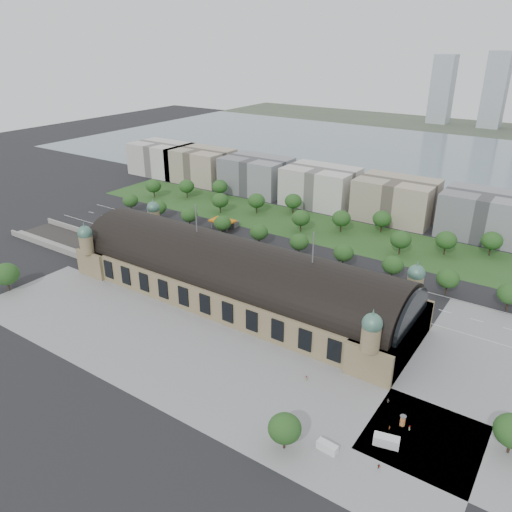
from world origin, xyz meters
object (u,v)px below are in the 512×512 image
Objects in this scene: traffic_car_4 at (306,279)px; pedestrian_2 at (388,401)px; parked_car_0 at (160,243)px; pedestrian_5 at (410,428)px; pedestrian_3 at (379,467)px; traffic_car_3 at (237,251)px; pedestrian_4 at (334,446)px; parked_car_4 at (220,260)px; pedestrian_0 at (306,378)px; petrol_station at (228,222)px; advertising_column at (403,421)px; van_east at (385,441)px; parked_car_2 at (198,258)px; traffic_car_0 at (124,224)px; pedestrian_1 at (389,428)px; bus_mid at (285,273)px; bus_east at (350,291)px; bus_west at (244,263)px; parked_car_3 at (175,251)px; traffic_car_6 at (415,312)px; van_south at (326,447)px; parked_car_5 at (193,253)px; traffic_car_1 at (186,229)px; parked_car_1 at (182,254)px; parked_car_6 at (236,266)px.

traffic_car_4 is 83.78m from pedestrian_2.
parked_car_0 is 2.64× the size of pedestrian_5.
pedestrian_3 is at bearing 37.18° from parked_car_0.
traffic_car_4 reaches higher than traffic_car_3.
pedestrian_3 reaches higher than pedestrian_4.
traffic_car_3 is 14.07m from parked_car_4.
pedestrian_0 is 1.09× the size of pedestrian_3.
petrol_station is 4.15× the size of advertising_column.
van_east reaches higher than pedestrian_5.
traffic_car_0 is at bearing -128.98° from parked_car_2.
pedestrian_3 reaches higher than parked_car_2.
bus_mid is at bearing 67.54° from pedestrian_1.
traffic_car_4 is at bearing 117.70° from van_east.
bus_east is (66.87, 4.18, 1.12)m from parked_car_4.
parked_car_3 is at bearing 104.82° from bus_west.
pedestrian_4 reaches higher than traffic_car_6.
pedestrian_4 is at bearing -154.41° from bus_east.
traffic_car_0 is 172.67m from traffic_car_6.
traffic_car_0 is at bearing -131.99° from parked_car_4.
parked_car_4 is 0.32× the size of bus_east.
bus_west is 21.62m from bus_mid.
parked_car_0 is at bearing -125.46° from parked_car_4.
pedestrian_1 is 1.00× the size of pedestrian_3.
pedestrian_5 is at bearing -35.45° from pedestrian_1.
van_south reaches higher than parked_car_0.
van_south is (85.10, -81.38, -0.70)m from bus_west.
pedestrian_4 is 23.24m from pedestrian_5.
pedestrian_2 is (38.00, -56.28, -0.91)m from bus_east.
parked_car_5 is at bearing -106.51° from pedestrian_4.
bus_west reaches higher than van_east.
pedestrian_3 is at bearing 14.03° from traffic_car_6.
van_east reaches higher than traffic_car_4.
traffic_car_1 is 0.83× the size of van_south.
bus_east is at bearing -95.24° from traffic_car_1.
traffic_car_3 is 137.85m from van_east.
parked_car_1 is 31.20m from parked_car_6.
traffic_car_6 is 3.16× the size of pedestrian_5.
traffic_car_6 is 115.86m from parked_car_1.
parked_car_3 is at bearing 140.96° from van_east.
traffic_car_6 is 1.54× the size of advertising_column.
pedestrian_4 is at bearing -52.22° from pedestrian_0.
parked_car_5 is 0.96× the size of parked_car_6.
van_east is (121.29, -65.45, 0.78)m from parked_car_2.
van_east is at bearing -138.85° from bus_mid.
pedestrian_4 reaches higher than parked_car_4.
bus_mid is at bearing 55.32° from parked_car_5.
parked_car_6 is at bearing 98.78° from bus_east.
parked_car_6 is 0.85× the size of van_south.
pedestrian_0 is at bearing -119.13° from pedestrian_4.
bus_west reaches higher than bus_east.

